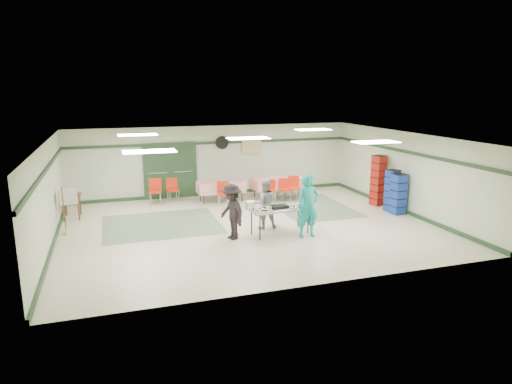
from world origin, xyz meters
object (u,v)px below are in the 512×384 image
object	(u,v)px
chair_b	(271,188)
chair_c	(294,185)
chair_loose_a	(172,188)
chair_d	(223,191)
dining_table_b	(221,186)
chair_loose_b	(155,189)
volunteer_grey	(265,203)
chair_a	(284,187)
crate_stack_red	(378,180)
crate_stack_blue_b	(398,194)
serving_table	(280,210)
volunteer_teal	(308,206)
broom	(64,209)
dining_table_a	(277,183)
office_printer	(68,197)
crate_stack_blue_a	(392,191)
volunteer_dark	(232,212)
printer_table	(71,199)

from	to	relation	value
chair_b	chair_c	world-z (taller)	chair_c
chair_b	chair_loose_a	xyz separation A→B (m)	(-3.46, 1.06, 0.05)
chair_c	chair_d	size ratio (longest dim) A/B	1.04
dining_table_b	chair_c	world-z (taller)	chair_c
chair_b	chair_d	bearing A→B (deg)	-167.91
chair_loose_a	chair_b	bearing A→B (deg)	-24.49
chair_c	chair_loose_b	size ratio (longest dim) A/B	0.95
chair_b	chair_loose_a	size ratio (longest dim) A/B	0.92
volunteer_grey	chair_a	world-z (taller)	volunteer_grey
crate_stack_red	crate_stack_blue_b	world-z (taller)	crate_stack_red
chair_loose_b	serving_table	bearing A→B (deg)	-46.77
volunteer_teal	chair_loose_b	world-z (taller)	volunteer_teal
volunteer_teal	serving_table	bearing A→B (deg)	140.54
chair_a	crate_stack_red	size ratio (longest dim) A/B	0.46
chair_a	crate_stack_red	distance (m)	3.38
volunteer_grey	chair_b	bearing A→B (deg)	-106.03
chair_c	crate_stack_red	bearing A→B (deg)	-22.92
chair_d	chair_c	bearing A→B (deg)	8.37
volunteer_teal	crate_stack_blue_b	world-z (taller)	volunteer_teal
chair_a	chair_c	bearing A→B (deg)	5.81
chair_c	chair_loose_a	size ratio (longest dim) A/B	1.01
chair_a	crate_stack_blue_b	bearing A→B (deg)	-40.08
chair_a	chair_loose_b	xyz separation A→B (m)	(-4.65, 0.86, 0.07)
serving_table	chair_b	xyz separation A→B (m)	(1.06, 3.71, -0.22)
chair_loose_a	broom	world-z (taller)	broom
dining_table_a	chair_loose_b	size ratio (longest dim) A/B	2.11
chair_d	chair_loose_a	world-z (taller)	chair_loose_a
chair_b	chair_loose_b	bearing A→B (deg)	-179.62
chair_b	chair_c	xyz separation A→B (m)	(0.93, 0.01, 0.05)
crate_stack_blue_b	broom	bearing A→B (deg)	173.81
chair_loose_b	office_printer	xyz separation A→B (m)	(-2.75, -2.01, 0.37)
crate_stack_red	volunteer_grey	bearing A→B (deg)	-164.07
chair_a	chair_c	size ratio (longest dim) A/B	0.93
chair_c	broom	world-z (taller)	broom
crate_stack_blue_a	volunteer_dark	bearing A→B (deg)	-168.82
volunteer_dark	chair_d	world-z (taller)	volunteer_dark
chair_loose_b	crate_stack_blue_a	world-z (taller)	crate_stack_blue_a
chair_c	printer_table	world-z (taller)	chair_c
volunteer_dark	broom	xyz separation A→B (m)	(-4.45, 1.94, -0.06)
chair_a	printer_table	bearing A→B (deg)	-174.31
volunteer_dark	chair_b	xyz separation A→B (m)	(2.48, 3.72, -0.29)
dining_table_a	chair_c	world-z (taller)	chair_c
chair_b	chair_loose_a	bearing A→B (deg)	175.28
volunteer_grey	office_printer	bearing A→B (deg)	-11.83
chair_c	chair_loose_b	xyz separation A→B (m)	(-5.03, 0.86, 0.03)
volunteer_dark	printer_table	xyz separation A→B (m)	(-4.37, 3.64, -0.14)
volunteer_grey	crate_stack_red	xyz separation A→B (m)	(4.74, 1.35, 0.14)
chair_d	crate_stack_blue_a	size ratio (longest dim) A/B	0.60
printer_table	broom	size ratio (longest dim) A/B	0.63
crate_stack_blue_a	crate_stack_blue_b	bearing A→B (deg)	-90.00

